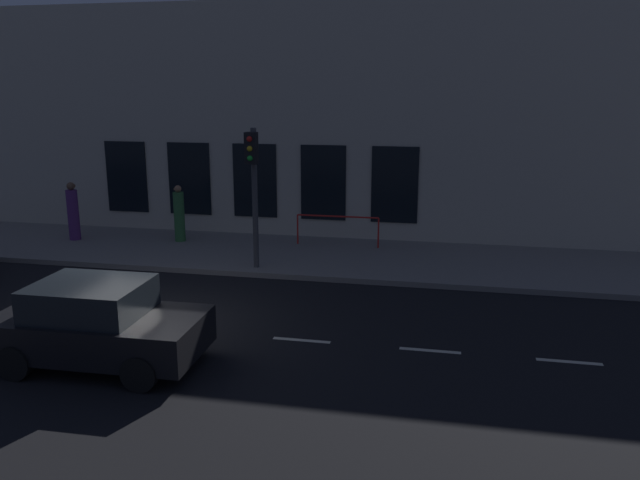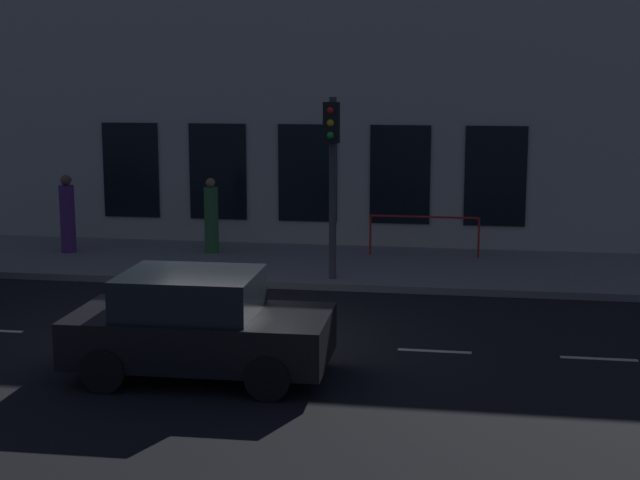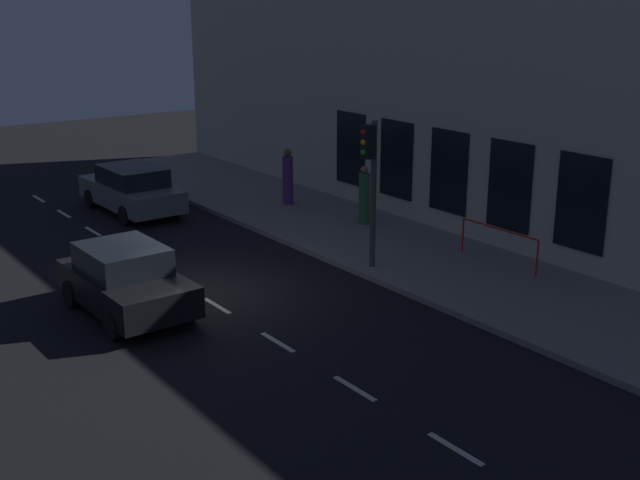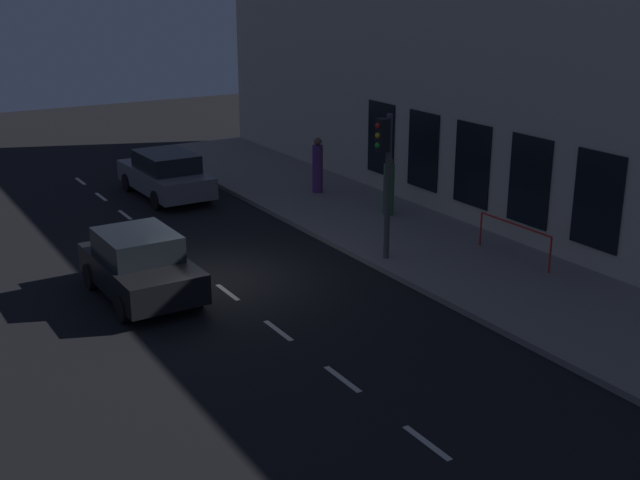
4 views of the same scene
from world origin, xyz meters
name	(u,v)px [view 3 (image 3 of 4)]	position (x,y,z in m)	size (l,w,h in m)	color
ground_plane	(197,294)	(0.00, 0.00, 0.00)	(60.00, 60.00, 0.00)	black
sidewalk	(390,246)	(6.25, 0.00, 0.07)	(4.50, 32.00, 0.15)	gray
building_facade	(460,107)	(8.80, 0.00, 3.87)	(0.65, 32.00, 7.76)	beige
lane_centre_line	(217,306)	(0.00, -1.00, 0.00)	(0.12, 27.20, 0.01)	beige
traffic_light	(371,171)	(4.43, -1.23, 2.72)	(0.50, 0.32, 3.85)	#424244
parked_car_0	(132,189)	(1.96, 8.23, 0.79)	(2.04, 4.55, 1.58)	slate
parked_car_1	(126,280)	(-1.86, -0.17, 0.79)	(2.03, 3.86, 1.58)	black
pedestrian_0	(364,197)	(6.99, 2.12, 1.01)	(0.48, 0.48, 1.83)	#336B38
pedestrian_1	(288,178)	(6.49, 5.61, 1.04)	(0.51, 0.51, 1.91)	#5B2D70
red_railing	(499,236)	(7.38, -3.03, 0.90)	(0.05, 2.64, 0.97)	red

